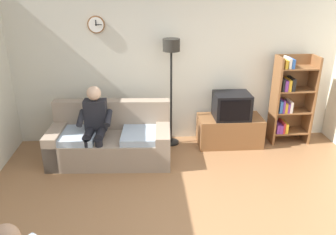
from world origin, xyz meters
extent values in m
plane|color=#8C603D|center=(0.00, 0.00, 0.00)|extent=(12.00, 12.00, 0.00)
cube|color=beige|center=(0.00, 2.66, 1.35)|extent=(6.20, 0.12, 2.70)
cylinder|color=brown|center=(-1.32, 2.58, 2.05)|extent=(0.28, 0.03, 0.28)
cylinder|color=white|center=(-1.32, 2.56, 2.05)|extent=(0.24, 0.01, 0.24)
cube|color=black|center=(-1.32, 2.56, 2.08)|extent=(0.02, 0.01, 0.09)
cube|color=black|center=(-1.28, 2.56, 2.05)|extent=(0.11, 0.01, 0.01)
cube|color=gray|center=(-1.13, 1.79, 0.21)|extent=(1.94, 0.94, 0.42)
cube|color=gray|center=(-1.11, 2.15, 0.66)|extent=(1.91, 0.30, 0.48)
cube|color=gray|center=(-0.29, 1.75, 0.28)|extent=(0.27, 0.85, 0.56)
cube|color=gray|center=(-1.97, 1.84, 0.28)|extent=(0.27, 0.85, 0.56)
cube|color=#9EADBC|center=(-0.63, 1.71, 0.47)|extent=(0.64, 0.71, 0.10)
cube|color=#9EADBC|center=(-1.63, 1.77, 0.47)|extent=(0.64, 0.71, 0.10)
cube|color=brown|center=(0.91, 2.25, 0.25)|extent=(1.10, 0.56, 0.51)
cube|color=black|center=(0.91, 2.51, 0.28)|extent=(1.10, 0.04, 0.03)
cube|color=black|center=(0.91, 2.23, 0.73)|extent=(0.60, 0.48, 0.44)
cube|color=black|center=(0.91, 1.98, 0.73)|extent=(0.50, 0.01, 0.36)
cube|color=brown|center=(1.68, 2.30, 0.78)|extent=(0.04, 0.36, 1.55)
cube|color=brown|center=(2.32, 2.30, 0.78)|extent=(0.04, 0.36, 1.55)
cube|color=brown|center=(2.00, 2.47, 0.78)|extent=(0.64, 0.02, 1.55)
cube|color=brown|center=(2.00, 2.30, 0.19)|extent=(0.60, 0.34, 0.02)
cube|color=#72338C|center=(1.75, 2.28, 0.29)|extent=(0.05, 0.28, 0.16)
cube|color=#72338C|center=(1.81, 2.28, 0.28)|extent=(0.06, 0.28, 0.15)
cube|color=red|center=(1.86, 2.28, 0.30)|extent=(0.03, 0.28, 0.19)
cube|color=gold|center=(1.90, 2.28, 0.29)|extent=(0.05, 0.28, 0.18)
cube|color=brown|center=(2.00, 2.30, 0.58)|extent=(0.60, 0.34, 0.02)
cube|color=#2D59A5|center=(1.75, 2.28, 0.70)|extent=(0.05, 0.28, 0.21)
cube|color=#72338C|center=(1.80, 2.28, 0.70)|extent=(0.03, 0.28, 0.22)
cube|color=gold|center=(1.84, 2.28, 0.68)|extent=(0.05, 0.28, 0.17)
cube|color=#72338C|center=(1.89, 2.28, 0.68)|extent=(0.03, 0.28, 0.16)
cube|color=silver|center=(1.94, 2.28, 0.69)|extent=(0.05, 0.28, 0.19)
cube|color=brown|center=(2.00, 2.30, 0.97)|extent=(0.60, 0.34, 0.02)
cube|color=black|center=(1.75, 2.28, 1.09)|extent=(0.04, 0.28, 0.22)
cube|color=#72338C|center=(1.80, 2.28, 1.07)|extent=(0.05, 0.28, 0.18)
cube|color=gold|center=(1.86, 2.28, 1.08)|extent=(0.05, 0.28, 0.19)
cube|color=black|center=(1.92, 2.28, 1.09)|extent=(0.06, 0.28, 0.21)
cube|color=brown|center=(2.00, 2.30, 1.36)|extent=(0.60, 0.34, 0.02)
cube|color=gold|center=(1.75, 2.28, 1.44)|extent=(0.05, 0.28, 0.14)
cube|color=silver|center=(1.81, 2.28, 1.45)|extent=(0.04, 0.28, 0.17)
cube|color=#2D59A5|center=(1.86, 2.28, 1.44)|extent=(0.05, 0.28, 0.15)
cylinder|color=black|center=(-0.12, 2.35, 0.01)|extent=(0.28, 0.28, 0.03)
cylinder|color=black|center=(-0.12, 2.35, 0.85)|extent=(0.04, 0.04, 1.70)
cylinder|color=black|center=(-0.12, 2.35, 1.75)|extent=(0.28, 0.28, 0.20)
cube|color=black|center=(-1.33, 1.84, 0.78)|extent=(0.35, 0.22, 0.48)
sphere|color=#D8AD8C|center=(-1.33, 1.83, 1.13)|extent=(0.22, 0.22, 0.22)
cylinder|color=black|center=(-1.25, 1.65, 0.54)|extent=(0.15, 0.39, 0.13)
cylinder|color=black|center=(-1.43, 1.66, 0.54)|extent=(0.15, 0.39, 0.13)
cylinder|color=black|center=(-1.26, 1.46, 0.26)|extent=(0.12, 0.12, 0.52)
cylinder|color=black|center=(-1.44, 1.47, 0.26)|extent=(0.12, 0.12, 0.52)
cylinder|color=black|center=(-1.13, 1.73, 0.76)|extent=(0.11, 0.34, 0.20)
cylinder|color=black|center=(-1.55, 1.75, 0.76)|extent=(0.11, 0.34, 0.20)
camera|label=1|loc=(-0.55, -3.15, 2.71)|focal=36.46mm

